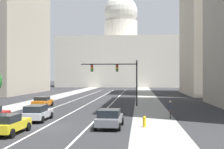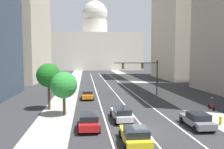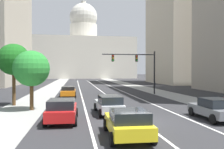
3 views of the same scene
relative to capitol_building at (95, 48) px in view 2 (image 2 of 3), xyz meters
The scene contains 18 objects.
ground_plane 65.41m from the capitol_building, 90.00° to the right, with size 400.00×400.00×0.00m, color #2B2B2D.
sidewalk_left 70.90m from the capitol_building, 97.36° to the right, with size 4.04×130.00×0.01m, color gray.
sidewalk_right 70.90m from the capitol_building, 82.64° to the right, with size 4.04×130.00×0.01m, color gray.
lane_stripe_left 80.28m from the capitol_building, 92.50° to the right, with size 0.16×90.00×0.01m, color white.
lane_stripe_center 80.21m from the capitol_building, 90.00° to the right, with size 0.16×90.00×0.01m, color white.
lane_stripe_right 80.28m from the capitol_building, 87.50° to the right, with size 0.16×90.00×0.01m, color white.
office_tower_far_right 63.94m from the capitol_building, 65.40° to the right, with size 17.29×22.10×42.80m.
capitol_building is the anchor object (origin of this frame).
car_yellow 108.37m from the capitol_building, 90.92° to the right, with size 2.20×4.27×1.45m.
car_orange 89.38m from the capitol_building, 93.36° to the right, with size 2.01×4.10×1.40m.
car_silver 101.75m from the capitol_building, 90.98° to the right, with size 2.02×4.65×1.48m.
car_gray 105.07m from the capitol_building, 87.15° to the right, with size 2.12×4.37×1.48m.
car_red 104.20m from the capitol_building, 92.88° to the right, with size 2.12×4.50×1.53m.
traffic_signal_mast 86.45m from the capitol_building, 86.86° to the right, with size 7.86×0.39×6.29m.
fire_hydrant 104.78m from the capitol_building, 85.61° to the right, with size 0.26×0.35×0.91m.
cyclist 99.12m from the capitol_building, 83.82° to the right, with size 0.38×1.70×1.72m.
street_tree_mid_left 95.98m from the capitol_building, 96.15° to the right, with size 3.08×3.08×6.04m.
street_tree_near_left 98.94m from the capitol_building, 94.68° to the right, with size 3.10×3.10×5.14m.
Camera 2 is at (-5.54, -19.91, 6.87)m, focal length 35.45 mm.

